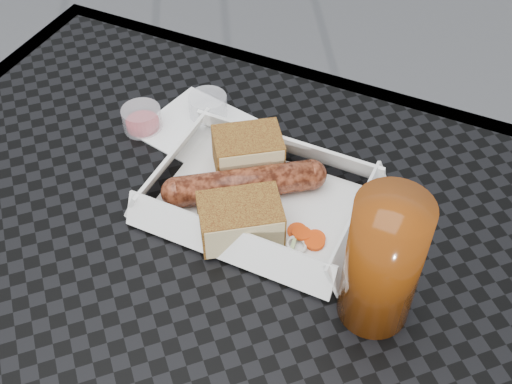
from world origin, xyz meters
TOP-DOWN VIEW (x-y plane):
  - patio_table at (0.00, 0.00)m, footprint 0.80×0.80m
  - food_tray at (0.06, 0.13)m, footprint 0.22×0.15m
  - bratwurst at (0.04, 0.14)m, footprint 0.16×0.13m
  - bread_near at (0.02, 0.18)m, footprint 0.10×0.09m
  - bread_far at (0.06, 0.08)m, footprint 0.11×0.10m
  - veg_garnish at (0.12, 0.10)m, footprint 0.03×0.03m
  - napkin at (-0.07, 0.22)m, footprint 0.14×0.14m
  - condiment_cup_sauce at (-0.14, 0.19)m, footprint 0.05×0.05m
  - condiment_cup_empty at (-0.07, 0.25)m, footprint 0.05×0.05m
  - drink_glass at (0.22, 0.05)m, footprint 0.07×0.07m

SIDE VIEW (x-z plane):
  - patio_table at x=0.00m, z-range 0.30..1.04m
  - napkin at x=-0.07m, z-range 0.74..0.75m
  - food_tray at x=0.06m, z-range 0.74..0.75m
  - veg_garnish at x=0.12m, z-range 0.75..0.75m
  - condiment_cup_sauce at x=-0.14m, z-range 0.74..0.78m
  - condiment_cup_empty at x=-0.07m, z-range 0.74..0.78m
  - bratwurst at x=0.04m, z-range 0.75..0.78m
  - bread_far at x=0.06m, z-range 0.75..0.79m
  - bread_near at x=0.02m, z-range 0.75..0.80m
  - drink_glass at x=0.22m, z-range 0.74..0.90m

